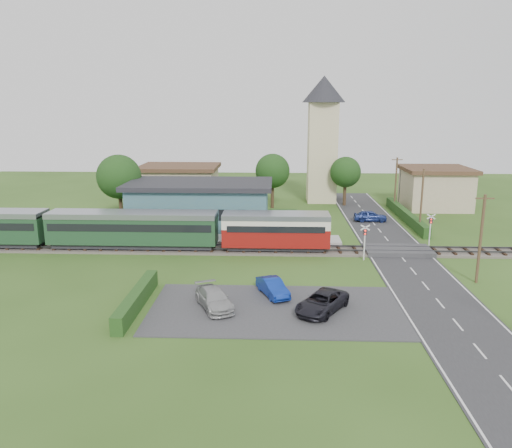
{
  "coord_description": "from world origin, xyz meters",
  "views": [
    {
      "loc": [
        -1.57,
        -43.6,
        13.44
      ],
      "look_at": [
        -3.46,
        4.0,
        2.2
      ],
      "focal_mm": 35.0,
      "sensor_mm": 36.0,
      "label": 1
    }
  ],
  "objects_px": {
    "car_park_dark": "(322,302)",
    "pedestrian_far": "(132,227)",
    "car_park_silver": "(214,299)",
    "station_building": "(200,205)",
    "house_west": "(180,185)",
    "crossing_signal_far": "(430,225)",
    "church_tower": "(323,130)",
    "pedestrian_near": "(280,228)",
    "car_on_road": "(370,216)",
    "equipment_hut": "(114,224)",
    "train": "(100,228)",
    "car_park_blue": "(273,287)",
    "crossing_signal_near": "(365,237)",
    "house_east": "(435,187)"
  },
  "relations": [
    {
      "from": "car_park_blue",
      "to": "car_park_silver",
      "type": "xyz_separation_m",
      "value": [
        -3.97,
        -2.44,
        0.03
      ]
    },
    {
      "from": "house_east",
      "to": "car_park_blue",
      "type": "xyz_separation_m",
      "value": [
        -21.71,
        -33.5,
        -2.1
      ]
    },
    {
      "from": "car_park_silver",
      "to": "car_park_dark",
      "type": "relative_size",
      "value": 0.95
    },
    {
      "from": "car_on_road",
      "to": "car_park_dark",
      "type": "xyz_separation_m",
      "value": [
        -8.18,
        -27.36,
        0.01
      ]
    },
    {
      "from": "equipment_hut",
      "to": "car_park_silver",
      "type": "height_order",
      "value": "equipment_hut"
    },
    {
      "from": "church_tower",
      "to": "pedestrian_near",
      "type": "distance_m",
      "value": 24.85
    },
    {
      "from": "train",
      "to": "house_east",
      "type": "height_order",
      "value": "house_east"
    },
    {
      "from": "car_park_silver",
      "to": "station_building",
      "type": "bearing_deg",
      "value": 76.17
    },
    {
      "from": "crossing_signal_far",
      "to": "train",
      "type": "bearing_deg",
      "value": -175.71
    },
    {
      "from": "train",
      "to": "crossing_signal_near",
      "type": "height_order",
      "value": "train"
    },
    {
      "from": "station_building",
      "to": "pedestrian_near",
      "type": "bearing_deg",
      "value": -31.2
    },
    {
      "from": "equipment_hut",
      "to": "station_building",
      "type": "distance_m",
      "value": 9.92
    },
    {
      "from": "car_park_blue",
      "to": "pedestrian_far",
      "type": "distance_m",
      "value": 20.85
    },
    {
      "from": "house_east",
      "to": "car_park_dark",
      "type": "height_order",
      "value": "house_east"
    },
    {
      "from": "crossing_signal_far",
      "to": "car_park_silver",
      "type": "bearing_deg",
      "value": -139.73
    },
    {
      "from": "church_tower",
      "to": "crossing_signal_near",
      "type": "bearing_deg",
      "value": -87.18
    },
    {
      "from": "church_tower",
      "to": "car_on_road",
      "type": "height_order",
      "value": "church_tower"
    },
    {
      "from": "car_on_road",
      "to": "car_park_blue",
      "type": "relative_size",
      "value": 1.04
    },
    {
      "from": "equipment_hut",
      "to": "house_west",
      "type": "bearing_deg",
      "value": 81.38
    },
    {
      "from": "car_park_blue",
      "to": "pedestrian_near",
      "type": "xyz_separation_m",
      "value": [
        0.65,
        15.08,
        0.7
      ]
    },
    {
      "from": "house_west",
      "to": "crossing_signal_far",
      "type": "distance_m",
      "value": 35.26
    },
    {
      "from": "car_on_road",
      "to": "car_park_silver",
      "type": "xyz_separation_m",
      "value": [
        -15.46,
        -27.0,
        0.01
      ]
    },
    {
      "from": "crossing_signal_far",
      "to": "pedestrian_near",
      "type": "relative_size",
      "value": 1.74
    },
    {
      "from": "crossing_signal_far",
      "to": "station_building",
      "type": "bearing_deg",
      "value": 164.37
    },
    {
      "from": "crossing_signal_near",
      "to": "car_park_blue",
      "type": "height_order",
      "value": "crossing_signal_near"
    },
    {
      "from": "crossing_signal_near",
      "to": "equipment_hut",
      "type": "bearing_deg",
      "value": 167.06
    },
    {
      "from": "equipment_hut",
      "to": "car_on_road",
      "type": "height_order",
      "value": "equipment_hut"
    },
    {
      "from": "pedestrian_far",
      "to": "church_tower",
      "type": "bearing_deg",
      "value": -62.89
    },
    {
      "from": "house_west",
      "to": "house_east",
      "type": "xyz_separation_m",
      "value": [
        35.0,
        -1.0,
        0.0
      ]
    },
    {
      "from": "car_park_silver",
      "to": "church_tower",
      "type": "bearing_deg",
      "value": 50.53
    },
    {
      "from": "car_park_blue",
      "to": "car_on_road",
      "type": "bearing_deg",
      "value": 41.94
    },
    {
      "from": "equipment_hut",
      "to": "pedestrian_near",
      "type": "bearing_deg",
      "value": 1.3
    },
    {
      "from": "car_park_dark",
      "to": "pedestrian_far",
      "type": "height_order",
      "value": "pedestrian_far"
    },
    {
      "from": "house_east",
      "to": "car_on_road",
      "type": "height_order",
      "value": "house_east"
    },
    {
      "from": "car_park_dark",
      "to": "car_on_road",
      "type": "bearing_deg",
      "value": 105.44
    },
    {
      "from": "car_park_dark",
      "to": "crossing_signal_far",
      "type": "bearing_deg",
      "value": 86.36
    },
    {
      "from": "station_building",
      "to": "train",
      "type": "distance_m",
      "value": 12.25
    },
    {
      "from": "station_building",
      "to": "car_park_blue",
      "type": "relative_size",
      "value": 4.29
    },
    {
      "from": "house_east",
      "to": "crossing_signal_near",
      "type": "distance_m",
      "value": 27.95
    },
    {
      "from": "station_building",
      "to": "car_on_road",
      "type": "relative_size",
      "value": 4.11
    },
    {
      "from": "train",
      "to": "car_park_blue",
      "type": "xyz_separation_m",
      "value": [
        16.58,
        -11.5,
        -1.48
      ]
    },
    {
      "from": "train",
      "to": "car_on_road",
      "type": "bearing_deg",
      "value": 24.95
    },
    {
      "from": "station_building",
      "to": "church_tower",
      "type": "height_order",
      "value": "church_tower"
    },
    {
      "from": "train",
      "to": "car_on_road",
      "type": "xyz_separation_m",
      "value": [
        28.07,
        13.06,
        -1.46
      ]
    },
    {
      "from": "train",
      "to": "car_park_silver",
      "type": "distance_m",
      "value": 18.86
    },
    {
      "from": "car_park_dark",
      "to": "car_park_silver",
      "type": "bearing_deg",
      "value": -150.75
    },
    {
      "from": "train",
      "to": "equipment_hut",
      "type": "bearing_deg",
      "value": 84.77
    },
    {
      "from": "station_building",
      "to": "car_on_road",
      "type": "distance_m",
      "value": 20.28
    },
    {
      "from": "house_west",
      "to": "car_park_dark",
      "type": "relative_size",
      "value": 2.32
    },
    {
      "from": "equipment_hut",
      "to": "pedestrian_far",
      "type": "xyz_separation_m",
      "value": [
        1.73,
        0.21,
        -0.32
      ]
    }
  ]
}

